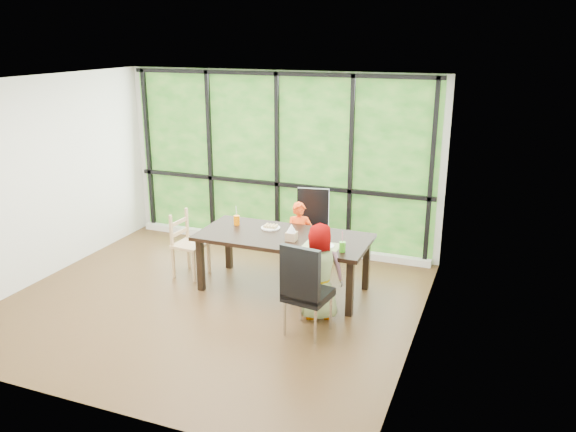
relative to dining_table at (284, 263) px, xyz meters
The scene contains 22 objects.
ground 1.05m from the dining_table, 135.47° to the right, with size 5.00×5.00×0.00m, color black.
back_wall 1.97m from the dining_table, 114.10° to the left, with size 5.00×5.00×0.00m, color silver.
foliage_backdrop 1.95m from the dining_table, 114.37° to the left, with size 4.80×0.02×2.65m, color #154512.
window_mullions 1.92m from the dining_table, 114.95° to the left, with size 4.80×0.06×2.65m, color black, non-canonical shape.
window_sill 1.65m from the dining_table, 115.54° to the left, with size 4.80×0.12×0.10m, color silver.
dining_table is the anchor object (origin of this frame).
chair_window_leather 0.99m from the dining_table, 87.91° to the left, with size 0.46×0.46×1.08m, color black.
chair_interior_leather 1.18m from the dining_table, 54.99° to the right, with size 0.46×0.46×1.08m, color black.
chair_end_beech 1.36m from the dining_table, behind, with size 0.42×0.40×0.90m, color tan.
child_toddler 0.62m from the dining_table, 90.00° to the left, with size 0.37×0.24×1.02m, color #FF440F.
child_older 0.88m from the dining_table, 40.97° to the right, with size 0.56×0.37×1.15m, color gray.
placemat 0.72m from the dining_table, 19.97° to the right, with size 0.45×0.33×0.01m, color tan.
plate_far 0.50m from the dining_table, 143.27° to the left, with size 0.25×0.25×0.02m, color white.
plate_near 0.75m from the dining_table, 17.53° to the right, with size 0.23×0.23×0.01m, color white.
orange_cup 0.88m from the dining_table, 166.94° to the left, with size 0.08×0.08×0.13m, color #FF7900.
green_cup 1.00m from the dining_table, 18.43° to the right, with size 0.08×0.08×0.12m, color green.
tissue_box 0.48m from the dining_table, 40.63° to the right, with size 0.13×0.13×0.11m, color tan.
crepe_rolls_far 0.52m from the dining_table, 143.27° to the left, with size 0.20×0.12×0.04m, color tan, non-canonical shape.
crepe_rolls_near 0.76m from the dining_table, 17.53° to the right, with size 0.05×0.12×0.04m, color tan, non-canonical shape.
straw_white 0.94m from the dining_table, 166.94° to the left, with size 0.01×0.01×0.20m, color white.
straw_pink 1.05m from the dining_table, 18.43° to the right, with size 0.01×0.01×0.20m, color pink.
tissue 0.58m from the dining_table, 40.63° to the right, with size 0.12×0.12×0.11m, color white.
Camera 1 is at (3.24, -5.72, 3.20)m, focal length 35.85 mm.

